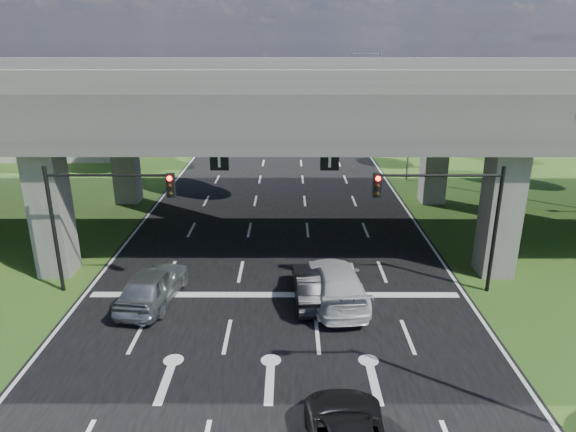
{
  "coord_description": "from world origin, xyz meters",
  "views": [
    {
      "loc": [
        0.67,
        -17.72,
        11.26
      ],
      "look_at": [
        0.61,
        6.84,
        2.73
      ],
      "focal_mm": 32.0,
      "sensor_mm": 36.0,
      "label": 1
    }
  ],
  "objects_px": {
    "streetlight_far": "(407,109)",
    "signal_right": "(450,207)",
    "car_white": "(336,283)",
    "car_silver": "(153,285)",
    "car_dark": "(312,285)",
    "streetlight_beyond": "(375,90)",
    "signal_left": "(98,206)"
  },
  "relations": [
    {
      "from": "signal_left",
      "to": "car_dark",
      "type": "height_order",
      "value": "signal_left"
    },
    {
      "from": "signal_right",
      "to": "car_dark",
      "type": "distance_m",
      "value": 7.06
    },
    {
      "from": "signal_left",
      "to": "car_white",
      "type": "relative_size",
      "value": 1.03
    },
    {
      "from": "signal_right",
      "to": "car_silver",
      "type": "relative_size",
      "value": 1.22
    },
    {
      "from": "streetlight_beyond",
      "to": "car_dark",
      "type": "distance_m",
      "value": 38.28
    },
    {
      "from": "streetlight_far",
      "to": "streetlight_beyond",
      "type": "height_order",
      "value": "same"
    },
    {
      "from": "signal_left",
      "to": "car_white",
      "type": "bearing_deg",
      "value": -5.09
    },
    {
      "from": "streetlight_far",
      "to": "car_dark",
      "type": "relative_size",
      "value": 2.23
    },
    {
      "from": "signal_right",
      "to": "car_white",
      "type": "relative_size",
      "value": 1.03
    },
    {
      "from": "signal_right",
      "to": "car_dark",
      "type": "xyz_separation_m",
      "value": [
        -6.11,
        -0.94,
        -3.42
      ]
    },
    {
      "from": "streetlight_far",
      "to": "streetlight_beyond",
      "type": "bearing_deg",
      "value": 90.0
    },
    {
      "from": "streetlight_far",
      "to": "signal_right",
      "type": "bearing_deg",
      "value": -96.47
    },
    {
      "from": "car_white",
      "to": "streetlight_far",
      "type": "bearing_deg",
      "value": -114.33
    },
    {
      "from": "streetlight_far",
      "to": "car_white",
      "type": "height_order",
      "value": "streetlight_far"
    },
    {
      "from": "car_dark",
      "to": "car_white",
      "type": "xyz_separation_m",
      "value": [
        1.04,
        0.0,
        0.1
      ]
    },
    {
      "from": "signal_right",
      "to": "car_white",
      "type": "xyz_separation_m",
      "value": [
        -5.07,
        -0.94,
        -3.32
      ]
    },
    {
      "from": "streetlight_far",
      "to": "car_silver",
      "type": "bearing_deg",
      "value": -126.15
    },
    {
      "from": "car_silver",
      "to": "car_dark",
      "type": "height_order",
      "value": "car_silver"
    },
    {
      "from": "car_dark",
      "to": "car_white",
      "type": "distance_m",
      "value": 1.05
    },
    {
      "from": "streetlight_far",
      "to": "car_white",
      "type": "distance_m",
      "value": 22.8
    },
    {
      "from": "car_dark",
      "to": "signal_right",
      "type": "bearing_deg",
      "value": -174.45
    },
    {
      "from": "signal_left",
      "to": "streetlight_beyond",
      "type": "distance_m",
      "value": 40.3
    },
    {
      "from": "streetlight_beyond",
      "to": "car_silver",
      "type": "distance_m",
      "value": 40.62
    },
    {
      "from": "signal_right",
      "to": "car_silver",
      "type": "xyz_separation_m",
      "value": [
        -13.22,
        -1.15,
        -3.32
      ]
    },
    {
      "from": "signal_left",
      "to": "streetlight_beyond",
      "type": "xyz_separation_m",
      "value": [
        17.92,
        36.06,
        1.66
      ]
    },
    {
      "from": "streetlight_beyond",
      "to": "signal_left",
      "type": "bearing_deg",
      "value": -116.43
    },
    {
      "from": "signal_right",
      "to": "streetlight_far",
      "type": "height_order",
      "value": "streetlight_far"
    },
    {
      "from": "car_silver",
      "to": "signal_right",
      "type": "bearing_deg",
      "value": -167.05
    },
    {
      "from": "streetlight_far",
      "to": "streetlight_beyond",
      "type": "relative_size",
      "value": 1.0
    },
    {
      "from": "signal_right",
      "to": "car_dark",
      "type": "height_order",
      "value": "signal_right"
    },
    {
      "from": "streetlight_beyond",
      "to": "car_dark",
      "type": "bearing_deg",
      "value": -102.76
    },
    {
      "from": "car_silver",
      "to": "car_white",
      "type": "relative_size",
      "value": 0.85
    }
  ]
}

